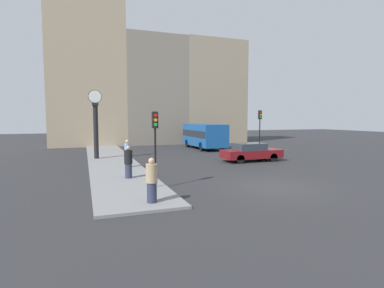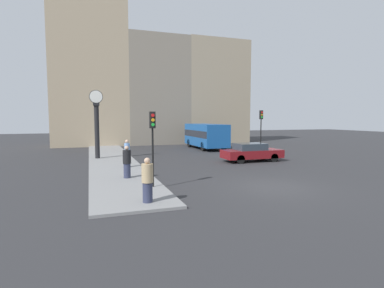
{
  "view_description": "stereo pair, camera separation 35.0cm",
  "coord_description": "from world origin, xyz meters",
  "views": [
    {
      "loc": [
        -8.6,
        -11.98,
        3.29
      ],
      "look_at": [
        -1.43,
        7.8,
        1.48
      ],
      "focal_mm": 28.0,
      "sensor_mm": 36.0,
      "label": 1
    },
    {
      "loc": [
        -8.27,
        -12.1,
        3.29
      ],
      "look_at": [
        -1.43,
        7.8,
        1.48
      ],
      "focal_mm": 28.0,
      "sensor_mm": 36.0,
      "label": 2
    }
  ],
  "objects": [
    {
      "name": "traffic_light_near",
      "position": [
        -5.53,
        1.45,
        2.62
      ],
      "size": [
        0.26,
        0.24,
        3.48
      ],
      "color": "black",
      "rests_on": "sidewalk_corner"
    },
    {
      "name": "ground_plane",
      "position": [
        0.0,
        0.0,
        0.0
      ],
      "size": [
        120.0,
        120.0,
        0.0
      ],
      "primitive_type": "plane",
      "color": "#2D2D30"
    },
    {
      "name": "traffic_light_far",
      "position": [
        5.8,
        10.46,
        2.83
      ],
      "size": [
        0.26,
        0.24,
        3.97
      ],
      "color": "black",
      "rests_on": "ground_plane"
    },
    {
      "name": "sedan_car",
      "position": [
        3.42,
        7.91,
        0.71
      ],
      "size": [
        4.58,
        1.83,
        1.39
      ],
      "color": "maroon",
      "rests_on": "ground_plane"
    },
    {
      "name": "street_clock",
      "position": [
        -7.7,
        12.75,
        2.73
      ],
      "size": [
        1.04,
        0.47,
        5.39
      ],
      "color": "black",
      "rests_on": "sidewalk_corner"
    },
    {
      "name": "pedestrian_black_jacket",
      "position": [
        -6.42,
        3.96,
        0.96
      ],
      "size": [
        0.43,
        0.43,
        1.72
      ],
      "color": "#2D334C",
      "rests_on": "sidewalk_corner"
    },
    {
      "name": "pedestrian_tan_coat",
      "position": [
        -6.25,
        -1.03,
        0.95
      ],
      "size": [
        0.44,
        0.44,
        1.7
      ],
      "color": "#2D334C",
      "rests_on": "sidewalk_corner"
    },
    {
      "name": "building_row",
      "position": [
        -0.81,
        26.29,
        7.72
      ],
      "size": [
        24.81,
        5.0,
        17.99
      ],
      "color": "tan",
      "rests_on": "ground_plane"
    },
    {
      "name": "sidewalk_corner",
      "position": [
        -6.68,
        10.97,
        0.06
      ],
      "size": [
        3.38,
        25.95,
        0.11
      ],
      "primitive_type": "cube",
      "color": "gray",
      "rests_on": "ground_plane"
    },
    {
      "name": "pedestrian_blue_stripe",
      "position": [
        -5.99,
        7.54,
        1.02
      ],
      "size": [
        0.36,
        0.36,
        1.8
      ],
      "color": "#2D334C",
      "rests_on": "sidewalk_corner"
    },
    {
      "name": "bus_distant",
      "position": [
        3.64,
        17.97,
        1.52
      ],
      "size": [
        2.55,
        7.07,
        2.66
      ],
      "color": "#195199",
      "rests_on": "ground_plane"
    }
  ]
}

